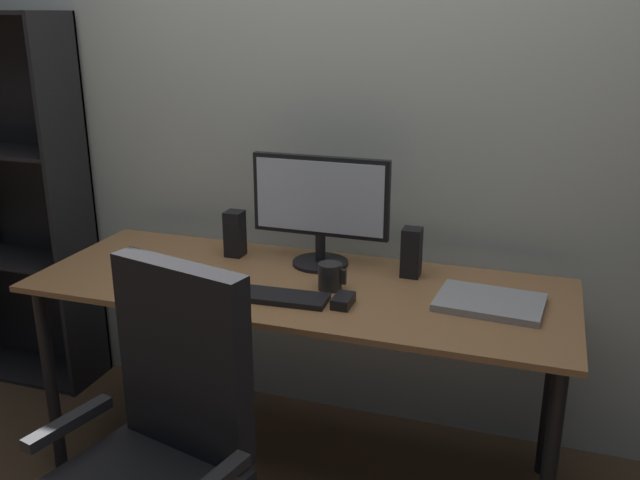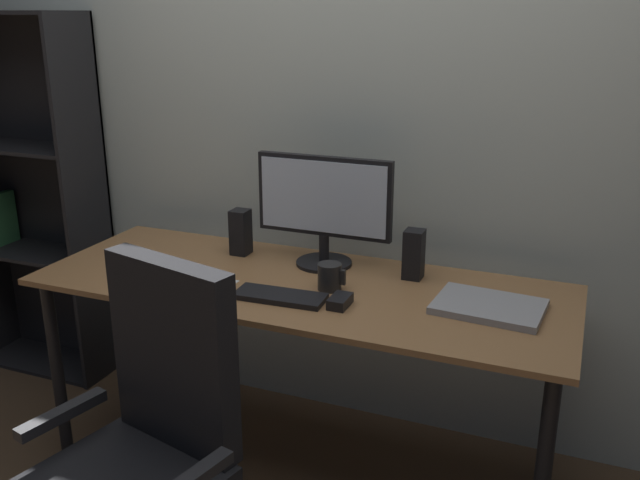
% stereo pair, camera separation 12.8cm
% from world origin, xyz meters
% --- Properties ---
extents(ground_plane, '(12.00, 12.00, 0.00)m').
position_xyz_m(ground_plane, '(0.00, 0.00, 0.00)').
color(ground_plane, '#4C3826').
extents(back_wall, '(6.40, 0.10, 2.60)m').
position_xyz_m(back_wall, '(0.00, 0.50, 1.30)').
color(back_wall, beige).
rests_on(back_wall, ground).
extents(desk, '(1.79, 0.67, 0.74)m').
position_xyz_m(desk, '(0.00, 0.00, 0.66)').
color(desk, olive).
rests_on(desk, ground).
extents(monitor, '(0.49, 0.20, 0.39)m').
position_xyz_m(monitor, '(0.01, 0.19, 0.97)').
color(monitor, black).
rests_on(monitor, desk).
extents(keyboard, '(0.30, 0.12, 0.02)m').
position_xyz_m(keyboard, '(0.00, -0.15, 0.75)').
color(keyboard, black).
rests_on(keyboard, desk).
extents(mouse, '(0.06, 0.10, 0.03)m').
position_xyz_m(mouse, '(0.19, -0.13, 0.76)').
color(mouse, black).
rests_on(mouse, desk).
extents(coffee_mug, '(0.09, 0.08, 0.09)m').
position_xyz_m(coffee_mug, '(0.12, -0.02, 0.78)').
color(coffee_mug, black).
rests_on(coffee_mug, desk).
extents(laptop, '(0.34, 0.25, 0.02)m').
position_xyz_m(laptop, '(0.62, 0.01, 0.75)').
color(laptop, '#99999E').
rests_on(laptop, desk).
extents(speaker_left, '(0.06, 0.07, 0.17)m').
position_xyz_m(speaker_left, '(-0.32, 0.18, 0.82)').
color(speaker_left, black).
rests_on(speaker_left, desk).
extents(speaker_right, '(0.06, 0.07, 0.17)m').
position_xyz_m(speaker_right, '(0.34, 0.18, 0.82)').
color(speaker_right, black).
rests_on(speaker_right, desk).
extents(paper_sheet, '(0.21, 0.30, 0.00)m').
position_xyz_m(paper_sheet, '(-0.30, -0.21, 0.74)').
color(paper_sheet, white).
rests_on(paper_sheet, desk).
extents(bookshelf, '(0.66, 0.28, 1.61)m').
position_xyz_m(bookshelf, '(-1.46, 0.33, 0.79)').
color(bookshelf, black).
rests_on(bookshelf, ground).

